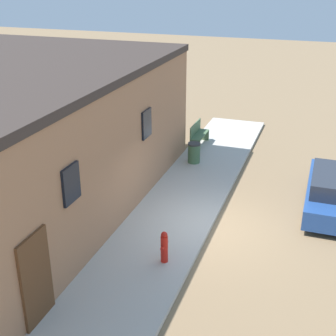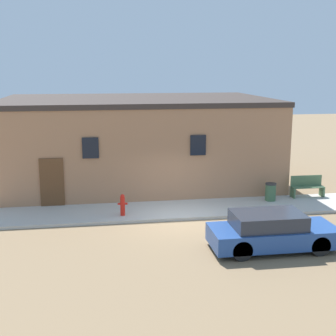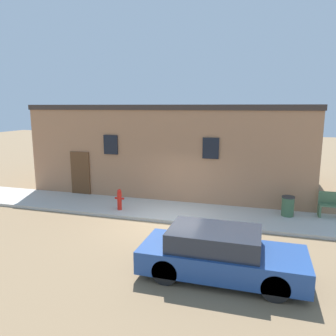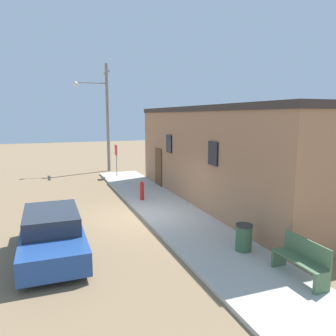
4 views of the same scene
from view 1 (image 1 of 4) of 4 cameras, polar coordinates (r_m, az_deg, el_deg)
The scene contains 6 objects.
ground_plane at distance 14.13m, azimuth 5.42°, elevation -7.20°, with size 80.00×80.00×0.00m, color #846B4C.
sidewalk at distance 14.40m, azimuth 0.45°, elevation -6.18°, with size 20.70×2.56×0.12m.
fire_hydrant at distance 12.14m, azimuth -0.46°, elevation -9.58°, with size 0.39×0.19×0.88m.
bench at distance 19.94m, azimuth 3.70°, elevation 4.08°, with size 1.51×0.44×0.97m.
trash_bin at distance 18.15m, azimuth 3.19°, elevation 1.88°, with size 0.49×0.49×0.79m.
parked_car at distance 15.72m, azimuth 19.71°, elevation -2.67°, with size 4.21×1.71×1.28m.
Camera 1 is at (-11.87, -2.71, 7.17)m, focal length 50.00 mm.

